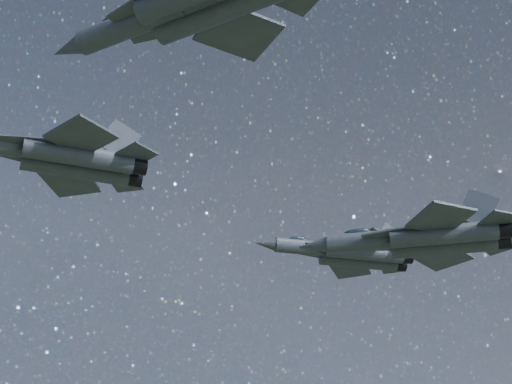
{
  "coord_description": "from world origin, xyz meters",
  "views": [
    {
      "loc": [
        4.04,
        -60.22,
        126.34
      ],
      "look_at": [
        -1.54,
        -2.51,
        159.92
      ],
      "focal_mm": 60.0,
      "sensor_mm": 36.0,
      "label": 1
    }
  ],
  "objects": [
    {
      "name": "jet_lead",
      "position": [
        -16.83,
        -5.19,
        162.47
      ],
      "size": [
        17.69,
        11.63,
        4.54
      ],
      "rotation": [
        0.0,
        0.0,
        0.41
      ],
      "color": "#2E3339"
    },
    {
      "name": "jet_left",
      "position": [
        5.81,
        15.53,
        162.96
      ],
      "size": [
        16.37,
        11.02,
        4.13
      ],
      "rotation": [
        0.0,
        0.0,
        0.3
      ],
      "color": "#2E3339"
    },
    {
      "name": "jet_right",
      "position": [
        -3.25,
        -23.59,
        160.43
      ],
      "size": [
        17.41,
        11.47,
        4.46
      ],
      "rotation": [
        0.0,
        0.0,
        -0.4
      ],
      "color": "#2E3339"
    },
    {
      "name": "jet_slot",
      "position": [
        11.89,
        3.42,
        158.16
      ],
      "size": [
        18.07,
        12.68,
        4.56
      ],
      "rotation": [
        0.0,
        0.0,
        -0.1
      ],
      "color": "#2E3339"
    }
  ]
}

